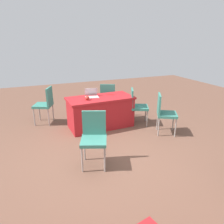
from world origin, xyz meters
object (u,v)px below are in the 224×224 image
chair_near_front (45,103)px  laptop_silver (92,95)px  chair_aisle (164,111)px  chair_tucked_left (94,135)px  yarn_ball (87,98)px  table_foreground (100,112)px  chair_by_pillar (137,104)px  chair_tucked_right (108,97)px  scissors_red (110,95)px

chair_near_front → laptop_silver: size_ratio=2.77×
chair_near_front → chair_aisle: size_ratio=1.02×
chair_tucked_left → chair_aisle: chair_tucked_left is taller
laptop_silver → yarn_ball: laptop_silver is taller
table_foreground → chair_by_pillar: 0.96m
chair_tucked_right → chair_aisle: (-0.76, 1.69, 0.01)m
table_foreground → chair_tucked_left: size_ratio=1.71×
chair_tucked_right → scissors_red: bearing=-80.7°
chair_tucked_left → yarn_ball: (-0.31, -1.47, 0.26)m
chair_aisle → scissors_red: size_ratio=5.33×
chair_near_front → laptop_silver: 1.28m
chair_tucked_right → scissors_red: size_ratio=5.27×
chair_tucked_left → scissors_red: chair_tucked_left is taller
chair_tucked_left → scissors_red: (-1.00, -1.72, 0.22)m
chair_near_front → chair_by_pillar: bearing=-89.3°
table_foreground → scissors_red: scissors_red is taller
chair_near_front → scissors_red: (-1.59, 0.61, 0.21)m
chair_aisle → laptop_silver: (1.43, -1.06, 0.26)m
laptop_silver → chair_near_front: bearing=-23.0°
scissors_red → chair_aisle: bearing=-19.9°
chair_tucked_right → table_foreground: bearing=-99.2°
table_foreground → scissors_red: size_ratio=9.24×
table_foreground → laptop_silver: laptop_silver is taller
chair_by_pillar → laptop_silver: 1.19m
chair_near_front → scissors_red: 1.71m
chair_tucked_right → chair_aisle: bearing=-41.5°
chair_aisle → chair_by_pillar: bearing=-127.7°
chair_near_front → chair_aisle: 3.03m
laptop_silver → scissors_red: 0.51m
laptop_silver → chair_by_pillar: bearing=171.8°
laptop_silver → scissors_red: laptop_silver is taller
chair_tucked_left → chair_tucked_right: size_ratio=1.03×
chair_by_pillar → scissors_red: size_ratio=5.25×
chair_near_front → chair_by_pillar: 2.39m
yarn_ball → scissors_red: 0.73m
chair_near_front → yarn_ball: 1.27m
yarn_ball → chair_near_front: bearing=-43.8°
chair_aisle → table_foreground: bearing=-97.9°
chair_near_front → chair_tucked_left: size_ratio=1.00×
chair_by_pillar → scissors_red: (0.60, -0.34, 0.24)m
chair_aisle → chair_by_pillar: 0.81m
chair_by_pillar → laptop_silver: size_ratio=2.68×
chair_tucked_left → chair_tucked_right: bearing=-95.2°
table_foreground → chair_aisle: chair_aisle is taller
chair_tucked_left → chair_aisle: size_ratio=1.02×
laptop_silver → scissors_red: (-0.51, -0.02, -0.04)m
table_foreground → chair_near_front: bearing=-30.6°
table_foreground → chair_tucked_right: 0.89m
yarn_ball → scissors_red: yarn_ball is taller
chair_tucked_right → scissors_red: 0.67m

